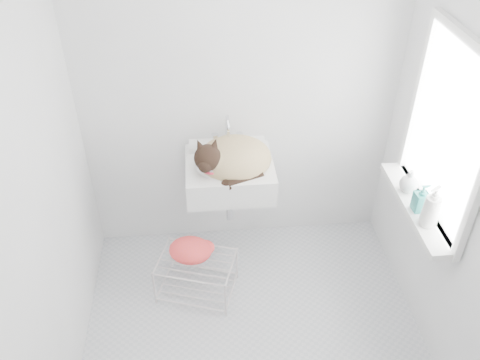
{
  "coord_description": "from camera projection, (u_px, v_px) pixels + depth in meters",
  "views": [
    {
      "loc": [
        -0.28,
        -2.08,
        2.81
      ],
      "look_at": [
        -0.04,
        0.5,
        0.88
      ],
      "focal_mm": 37.98,
      "sensor_mm": 36.0,
      "label": 1
    }
  ],
  "objects": [
    {
      "name": "wire_rack",
      "position": [
        197.0,
        275.0,
        3.56
      ],
      "size": [
        0.58,
        0.49,
        0.3
      ],
      "primitive_type": "cube",
      "rotation": [
        0.0,
        0.0,
        -0.31
      ],
      "color": "silver",
      "rests_on": "floor"
    },
    {
      "name": "faucet",
      "position": [
        227.0,
        131.0,
        3.5
      ],
      "size": [
        0.22,
        0.15,
        0.22
      ],
      "primitive_type": null,
      "color": "silver",
      "rests_on": "sink"
    },
    {
      "name": "sink",
      "position": [
        229.0,
        163.0,
        3.44
      ],
      "size": [
        0.6,
        0.52,
        0.24
      ],
      "primitive_type": "cube",
      "color": "white",
      "rests_on": "back_wall"
    },
    {
      "name": "bottle_a",
      "position": [
        427.0,
        224.0,
        2.94
      ],
      "size": [
        0.12,
        0.12,
        0.23
      ],
      "primitive_type": "imported",
      "rotation": [
        0.0,
        0.0,
        5.27
      ],
      "color": "white",
      "rests_on": "windowsill"
    },
    {
      "name": "windowsill",
      "position": [
        416.0,
        206.0,
        3.1
      ],
      "size": [
        0.16,
        0.88,
        0.04
      ],
      "primitive_type": "cube",
      "color": "white",
      "rests_on": "right_wall"
    },
    {
      "name": "right_wall",
      "position": [
        462.0,
        168.0,
        2.7
      ],
      "size": [
        0.02,
        2.0,
        2.5
      ],
      "primitive_type": "cube",
      "color": "white",
      "rests_on": "ground"
    },
    {
      "name": "towel",
      "position": [
        191.0,
        254.0,
        3.48
      ],
      "size": [
        0.35,
        0.29,
        0.12
      ],
      "primitive_type": "ellipsoid",
      "rotation": [
        0.0,
        0.0,
        -0.3
      ],
      "color": "#F5461E",
      "rests_on": "wire_rack"
    },
    {
      "name": "window_glass",
      "position": [
        449.0,
        133.0,
        2.8
      ],
      "size": [
        0.01,
        0.8,
        1.0
      ],
      "primitive_type": "cube",
      "color": "white",
      "rests_on": "right_wall"
    },
    {
      "name": "bottle_b",
      "position": [
        418.0,
        210.0,
        3.05
      ],
      "size": [
        0.09,
        0.08,
        0.18
      ],
      "primitive_type": "imported",
      "rotation": [
        0.0,
        0.0,
        1.61
      ],
      "color": "#257E77",
      "rests_on": "windowsill"
    },
    {
      "name": "floor",
      "position": [
        254.0,
        331.0,
        3.37
      ],
      "size": [
        2.2,
        2.0,
        0.02
      ],
      "primitive_type": "cube",
      "color": "#A7ABB0",
      "rests_on": "ground"
    },
    {
      "name": "bottle_c",
      "position": [
        407.0,
        190.0,
        3.2
      ],
      "size": [
        0.17,
        0.17,
        0.15
      ],
      "primitive_type": "imported",
      "rotation": [
        0.0,
        0.0,
        5.41
      ],
      "color": "silver",
      "rests_on": "windowsill"
    },
    {
      "name": "back_wall",
      "position": [
        240.0,
        92.0,
        3.42
      ],
      "size": [
        2.2,
        0.02,
        2.5
      ],
      "primitive_type": "cube",
      "color": "white",
      "rests_on": "ground"
    },
    {
      "name": "cat",
      "position": [
        231.0,
        159.0,
        3.4
      ],
      "size": [
        0.54,
        0.46,
        0.33
      ],
      "rotation": [
        0.0,
        0.0,
        0.1
      ],
      "color": "tan",
      "rests_on": "sink"
    },
    {
      "name": "window_frame",
      "position": [
        446.0,
        133.0,
        2.8
      ],
      "size": [
        0.04,
        0.9,
        1.1
      ],
      "primitive_type": "cube",
      "color": "white",
      "rests_on": "right_wall"
    },
    {
      "name": "left_wall",
      "position": [
        39.0,
        192.0,
        2.54
      ],
      "size": [
        0.02,
        2.0,
        2.5
      ],
      "primitive_type": "cube",
      "color": "white",
      "rests_on": "ground"
    }
  ]
}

